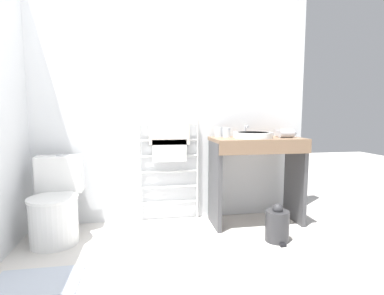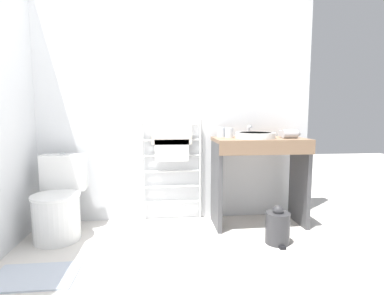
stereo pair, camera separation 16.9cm
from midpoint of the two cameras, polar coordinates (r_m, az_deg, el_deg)
name	(u,v)px [view 2 (the right image)]	position (r m, az deg, el deg)	size (l,w,h in m)	color
wall_back	(172,104)	(3.17, -2.30, 8.29)	(2.95, 0.12, 2.43)	silver
toilet	(59,205)	(2.96, -22.56, -10.07)	(0.41, 0.55, 0.74)	white
towel_radiator	(172,149)	(3.08, -2.30, -0.37)	(0.62, 0.06, 1.05)	silver
vanity_counter	(259,167)	(3.05, 14.28, -3.71)	(0.90, 0.48, 0.88)	#84664C
sink_basin	(255,135)	(2.98, 13.56, 2.30)	(0.38, 0.38, 0.06)	white
faucet	(249,129)	(3.17, 12.34, 3.41)	(0.02, 0.10, 0.12)	silver
cup_near_wall	(221,132)	(3.06, 7.13, 2.90)	(0.08, 0.08, 0.10)	silver
cup_near_edge	(229,133)	(3.04, 8.62, 2.79)	(0.08, 0.08, 0.09)	silver
hair_dryer	(290,134)	(3.10, 19.64, 2.46)	(0.19, 0.19, 0.08)	#B7B7BC
trash_bin	(278,227)	(2.79, 17.73, -14.23)	(0.21, 0.24, 0.34)	#333335
bath_mat	(35,276)	(2.44, -25.93, -21.26)	(0.56, 0.36, 0.01)	#B2BCCC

